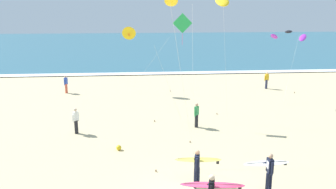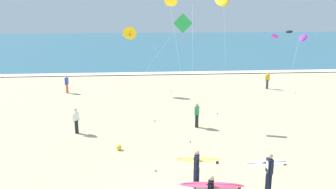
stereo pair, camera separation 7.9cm
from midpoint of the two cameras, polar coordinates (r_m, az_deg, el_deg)
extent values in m
cube|color=#2D6075|center=(70.34, -3.05, 7.77)|extent=(160.00, 60.00, 0.08)
cube|color=white|center=(40.96, -1.62, 3.37)|extent=(160.00, 1.55, 0.01)
cylinder|color=black|center=(15.82, 4.16, -13.04)|extent=(0.13, 0.13, 0.88)
cylinder|color=black|center=(15.95, 4.62, -12.81)|extent=(0.13, 0.13, 0.88)
cube|color=black|center=(15.56, 4.44, -10.50)|extent=(0.28, 0.38, 0.60)
cube|color=yellow|center=(15.56, 4.06, -10.34)|extent=(0.06, 0.20, 0.32)
sphere|color=#A87A59|center=(15.40, 4.47, -9.07)|extent=(0.21, 0.21, 0.21)
cylinder|color=black|center=(15.37, 4.35, -10.98)|extent=(0.09, 0.09, 0.56)
cylinder|color=black|center=(15.73, 4.54, -9.79)|extent=(0.09, 0.09, 0.26)
cylinder|color=black|center=(15.87, 4.34, -10.08)|extent=(0.26, 0.14, 0.14)
ellipsoid|color=#EFD14C|center=(15.92, 4.57, -10.16)|extent=(2.09, 1.02, 0.22)
cube|color=#333333|center=(15.90, 4.58, -10.04)|extent=(1.72, 0.49, 0.14)
cube|color=#262628|center=(15.90, 7.68, -10.56)|extent=(0.12, 0.04, 0.14)
cube|color=black|center=(13.58, 6.69, -14.42)|extent=(0.28, 0.38, 0.60)
cube|color=blue|center=(13.57, 6.24, -14.24)|extent=(0.06, 0.20, 0.32)
sphere|color=beige|center=(13.39, 6.74, -12.84)|extent=(0.21, 0.21, 0.21)
cylinder|color=black|center=(13.73, 6.77, -13.56)|extent=(0.09, 0.09, 0.26)
cylinder|color=black|center=(13.88, 6.52, -13.85)|extent=(0.26, 0.14, 0.14)
ellipsoid|color=#D83359|center=(13.93, 6.78, -13.94)|extent=(2.46, 1.11, 0.23)
cube|color=#333333|center=(13.91, 6.78, -13.80)|extent=(2.05, 0.58, 0.15)
cube|color=#262628|center=(13.96, 11.06, -14.38)|extent=(0.12, 0.04, 0.14)
cylinder|color=black|center=(15.96, 15.18, -13.27)|extent=(0.13, 0.13, 0.88)
cylinder|color=black|center=(16.17, 15.67, -12.94)|extent=(0.13, 0.13, 0.88)
cube|color=black|center=(15.75, 15.60, -10.70)|extent=(0.21, 0.35, 0.60)
cube|color=white|center=(15.69, 15.25, -10.60)|extent=(0.02, 0.20, 0.32)
sphere|color=tan|center=(15.58, 15.70, -9.29)|extent=(0.21, 0.21, 0.21)
cylinder|color=black|center=(15.57, 15.91, -11.17)|extent=(0.09, 0.09, 0.56)
cylinder|color=black|center=(15.90, 15.32, -10.00)|extent=(0.09, 0.09, 0.26)
cylinder|color=black|center=(16.00, 14.96, -10.32)|extent=(0.25, 0.09, 0.14)
ellipsoid|color=white|center=(16.08, 15.10, -10.38)|extent=(2.01, 0.60, 0.09)
cube|color=#333333|center=(16.06, 15.11, -10.26)|extent=(1.75, 0.08, 0.02)
cube|color=#262628|center=(16.42, 17.84, -10.31)|extent=(0.12, 0.02, 0.14)
cylinder|color=silver|center=(15.81, 1.21, 7.82)|extent=(1.89, 0.08, 11.65)
cylinder|color=brown|center=(17.35, -2.03, -11.89)|extent=(0.06, 0.06, 0.10)
cube|color=green|center=(23.18, 2.19, 11.14)|extent=(1.24, 0.10, 1.24)
cylinder|color=pink|center=(23.25, 2.17, 8.71)|extent=(0.02, 0.02, 0.73)
cylinder|color=silver|center=(23.64, -0.08, 1.75)|extent=(1.81, 0.11, 5.03)
cylinder|color=brown|center=(24.31, -2.22, -4.17)|extent=(0.06, 0.06, 0.10)
cylinder|color=silver|center=(24.24, 8.80, 7.81)|extent=(0.30, 1.85, 9.96)
cylinder|color=brown|center=(26.10, 7.62, -3.01)|extent=(0.06, 0.06, 0.10)
ellipsoid|color=purple|center=(28.95, 16.27, 8.76)|extent=(1.11, 1.33, 0.59)
ellipsoid|color=black|center=(28.70, 18.36, 9.35)|extent=(1.11, 1.33, 0.20)
ellipsoid|color=purple|center=(28.54, 20.35, 8.39)|extent=(1.11, 1.33, 0.59)
cylinder|color=silver|center=(31.25, 18.78, 4.05)|extent=(2.58, 3.75, 5.07)
cylinder|color=brown|center=(33.94, 19.19, 0.30)|extent=(0.06, 0.06, 0.10)
ellipsoid|color=yellow|center=(15.88, 0.36, 14.49)|extent=(0.70, 1.39, 0.61)
ellipsoid|color=yellow|center=(16.01, 8.35, 14.35)|extent=(0.70, 1.39, 0.61)
cylinder|color=silver|center=(18.01, 3.81, 1.97)|extent=(0.35, 3.42, 7.56)
cylinder|color=brown|center=(20.76, 3.39, -7.43)|extent=(0.06, 0.06, 0.10)
cone|color=yellow|center=(31.86, -6.23, 9.60)|extent=(1.21, 0.53, 1.16)
cube|color=red|center=(31.87, -6.22, 9.35)|extent=(0.04, 0.43, 0.24)
cylinder|color=silver|center=(32.10, -2.91, 4.85)|extent=(3.58, 0.19, 4.87)
cylinder|color=brown|center=(32.61, 0.29, 0.56)|extent=(0.06, 0.06, 0.10)
cylinder|color=#D8593F|center=(33.20, -15.77, 0.92)|extent=(0.22, 0.22, 0.84)
cube|color=#3351B7|center=(33.06, -15.85, 2.09)|extent=(0.30, 0.37, 0.54)
sphere|color=tan|center=(32.99, -15.89, 2.74)|extent=(0.20, 0.20, 0.20)
cylinder|color=#3351B7|center=(33.25, -15.63, 1.99)|extent=(0.08, 0.08, 0.50)
cylinder|color=#3351B7|center=(32.91, -16.05, 1.85)|extent=(0.08, 0.08, 0.50)
cylinder|color=black|center=(22.71, -14.32, -4.95)|extent=(0.22, 0.22, 0.84)
cube|color=white|center=(22.50, -14.43, -3.29)|extent=(0.35, 0.36, 0.54)
sphere|color=beige|center=(22.39, -14.49, -2.36)|extent=(0.20, 0.20, 0.20)
cylinder|color=white|center=(22.65, -14.00, -3.41)|extent=(0.08, 0.08, 0.50)
cylinder|color=white|center=(22.41, -14.84, -3.65)|extent=(0.08, 0.08, 0.50)
cylinder|color=#2D334C|center=(34.86, 15.13, 1.57)|extent=(0.22, 0.22, 0.84)
cube|color=gold|center=(34.73, 15.21, 2.69)|extent=(0.36, 0.28, 0.54)
sphere|color=beige|center=(34.66, 15.25, 3.30)|extent=(0.20, 0.20, 0.20)
cylinder|color=gold|center=(34.88, 15.46, 2.55)|extent=(0.08, 0.08, 0.50)
cylinder|color=gold|center=(34.61, 14.93, 2.50)|extent=(0.08, 0.08, 0.50)
cylinder|color=black|center=(23.17, 4.39, -4.16)|extent=(0.22, 0.22, 0.84)
cube|color=#339351|center=(22.97, 4.42, -2.52)|extent=(0.34, 0.36, 0.54)
sphere|color=tan|center=(22.86, 4.44, -1.61)|extent=(0.20, 0.20, 0.20)
cylinder|color=#339351|center=(23.17, 4.66, -2.64)|extent=(0.08, 0.08, 0.50)
cylinder|color=#339351|center=(22.82, 4.18, -2.89)|extent=(0.08, 0.08, 0.50)
sphere|color=yellow|center=(19.86, -7.87, -8.28)|extent=(0.28, 0.28, 0.28)
camera|label=1|loc=(0.04, -90.12, -0.03)|focal=38.76mm
camera|label=2|loc=(0.04, 89.88, 0.03)|focal=38.76mm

